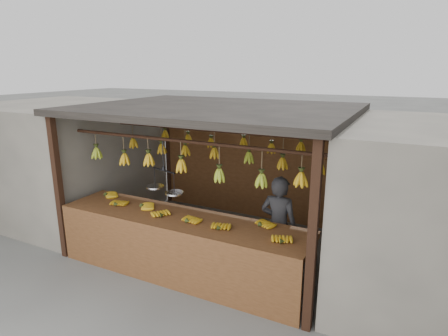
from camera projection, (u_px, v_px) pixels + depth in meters
The scene contains 8 objects.
ground at pixel (216, 243), 6.58m from camera, with size 80.00×80.00×0.00m, color #5B5B57.
stall at pixel (225, 130), 6.36m from camera, with size 4.30×3.30×2.40m.
neighbor_left at pixel (65, 158), 7.85m from camera, with size 3.00×3.00×2.30m, color slate.
counter at pixel (176, 232), 5.33m from camera, with size 3.83×0.87×0.96m.
hanging_bananas at pixel (216, 154), 6.17m from camera, with size 3.63×2.26×0.39m.
balance_scale at pixel (164, 187), 5.54m from camera, with size 0.69×0.37×0.78m.
vendor at pixel (278, 226), 5.45m from camera, with size 0.55×0.36×1.51m, color #262628.
bag_bundles at pixel (348, 183), 6.65m from camera, with size 0.08×0.26×1.24m.
Camera 1 is at (2.83, -5.31, 2.98)m, focal length 30.00 mm.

